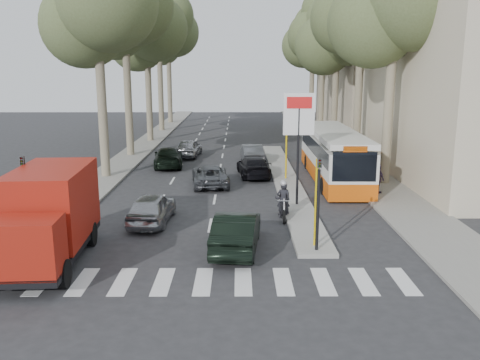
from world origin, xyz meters
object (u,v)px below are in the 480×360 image
Objects in this scene: dark_hatchback at (237,231)px; motorcycle at (283,200)px; red_truck at (48,215)px; city_bus at (334,154)px; silver_hatchback at (152,208)px.

motorcycle is (2.13, 4.22, 0.08)m from dark_hatchback.
red_truck is 2.99× the size of motorcycle.
dark_hatchback is at bearing -115.28° from city_bus.
red_truck reaches higher than motorcycle.
silver_hatchback is 5.97m from motorcycle.
dark_hatchback is 2.12× the size of motorcycle.
silver_hatchback is at bearing -36.09° from dark_hatchback.
red_truck is (-2.81, -4.65, 1.05)m from silver_hatchback.
red_truck reaches higher than city_bus.
motorcycle reaches higher than dark_hatchback.
motorcycle is (5.91, 0.83, 0.13)m from silver_hatchback.
silver_hatchback is at bearing 55.38° from red_truck.
city_bus is (12.51, 13.59, -0.13)m from red_truck.
dark_hatchback is at bearing 7.35° from red_truck.
city_bus is at bearing 66.71° from motorcycle.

